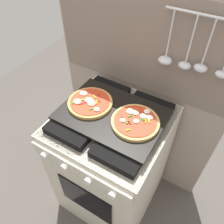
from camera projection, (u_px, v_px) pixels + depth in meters
The scene contains 6 objects.
ground_plane at pixel (112, 192), 1.84m from camera, with size 4.00×4.00×0.00m, color #4C4742.
kitchen_backsplash at pixel (139, 95), 1.48m from camera, with size 1.10×0.09×1.55m.
stove at pixel (112, 162), 1.52m from camera, with size 0.60×0.64×0.90m.
baking_tray at pixel (112, 114), 1.19m from camera, with size 0.54×0.38×0.02m, color black.
pizza_left at pixel (90, 102), 1.23m from camera, with size 0.24×0.24×0.03m.
pizza_right at pixel (136, 121), 1.13m from camera, with size 0.24×0.24×0.03m.
Camera 1 is at (0.42, -0.71, 1.77)m, focal length 36.46 mm.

